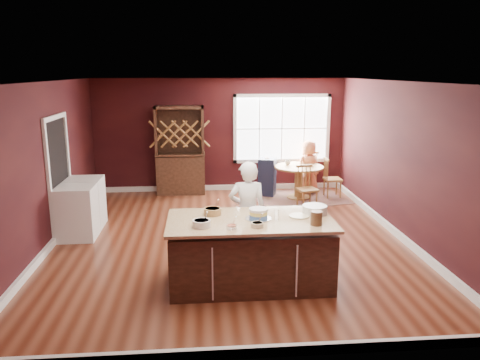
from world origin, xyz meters
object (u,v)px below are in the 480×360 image
object	(u,v)px
dining_table	(299,175)
chair_east	(333,177)
chair_south	(307,187)
high_chair	(267,176)
kitchen_island	(250,253)
chair_north	(307,170)
seated_woman	(309,167)
dryer	(85,203)
toddler	(264,161)
washer	(77,213)
hutch	(180,151)
baker	(248,212)
layer_cake	(258,214)

from	to	relation	value
dining_table	chair_east	world-z (taller)	chair_east
chair_south	high_chair	bearing A→B (deg)	106.31
kitchen_island	dining_table	distance (m)	4.58
chair_north	seated_woman	size ratio (longest dim) A/B	0.77
kitchen_island	dining_table	world-z (taller)	kitchen_island
high_chair	dryer	world-z (taller)	dryer
toddler	dryer	size ratio (longest dim) A/B	0.28
chair_south	high_chair	distance (m)	1.37
chair_south	washer	bearing A→B (deg)	-175.91
seated_woman	kitchen_island	bearing A→B (deg)	45.02
hutch	dryer	size ratio (longest dim) A/B	2.23
baker	layer_cake	xyz separation A→B (m)	(0.07, -0.76, 0.21)
kitchen_island	chair_south	distance (m)	3.77
seated_woman	hutch	distance (m)	3.06
seated_woman	washer	world-z (taller)	seated_woman
kitchen_island	baker	xyz separation A→B (m)	(0.04, 0.77, 0.35)
chair_north	high_chair	distance (m)	1.19
dining_table	chair_east	bearing A→B (deg)	1.48
kitchen_island	toddler	distance (m)	4.73
chair_east	layer_cake	bearing A→B (deg)	150.71
high_chair	dining_table	bearing A→B (deg)	-6.08
chair_east	toddler	distance (m)	1.62
chair_south	toddler	bearing A→B (deg)	107.92
hutch	dryer	distance (m)	2.91
chair_north	dryer	world-z (taller)	chair_north
dining_table	seated_woman	bearing A→B (deg)	53.18
kitchen_island	dryer	world-z (taller)	dryer
chair_south	chair_north	bearing A→B (deg)	63.37
layer_cake	hutch	bearing A→B (deg)	104.08
baker	hutch	world-z (taller)	hutch
dining_table	washer	size ratio (longest dim) A/B	1.20
dryer	hutch	bearing A→B (deg)	53.71
baker	seated_woman	distance (m)	4.37
layer_cake	seated_woman	world-z (taller)	seated_woman
seated_woman	toddler	distance (m)	1.09
kitchen_island	baker	world-z (taller)	baker
chair_east	high_chair	distance (m)	1.51
chair_north	high_chair	world-z (taller)	chair_north
dining_table	high_chair	distance (m)	0.76
kitchen_island	dining_table	bearing A→B (deg)	69.87
seated_woman	washer	xyz separation A→B (m)	(-4.72, -2.71, -0.17)
high_chair	baker	bearing A→B (deg)	-83.81
high_chair	toddler	size ratio (longest dim) A/B	3.54
chair_south	layer_cake	bearing A→B (deg)	-126.85
washer	toddler	bearing A→B (deg)	35.76
chair_south	chair_east	bearing A→B (deg)	34.52
kitchen_island	seated_woman	world-z (taller)	seated_woman
kitchen_island	hutch	xyz separation A→B (m)	(-1.13, 4.96, 0.60)
dining_table	layer_cake	world-z (taller)	layer_cake
layer_cake	chair_east	distance (m)	4.89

